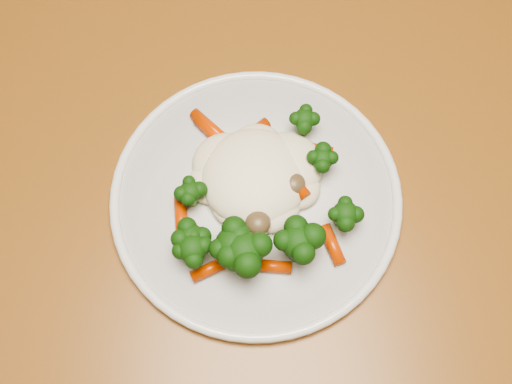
{
  "coord_description": "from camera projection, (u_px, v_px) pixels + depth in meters",
  "views": [
    {
      "loc": [
        0.22,
        0.06,
        1.35
      ],
      "look_at": [
        0.24,
        0.31,
        0.77
      ],
      "focal_mm": 45.0,
      "sensor_mm": 36.0,
      "label": 1
    }
  ],
  "objects": [
    {
      "name": "meal",
      "position": [
        255.0,
        202.0,
        0.61
      ],
      "size": [
        0.19,
        0.2,
        0.05
      ],
      "color": "#FFF1CB",
      "rests_on": "plate"
    },
    {
      "name": "plate",
      "position": [
        256.0,
        198.0,
        0.64
      ],
      "size": [
        0.29,
        0.29,
        0.01
      ],
      "primitive_type": "cylinder",
      "color": "white",
      "rests_on": "dining_table"
    },
    {
      "name": "dining_table",
      "position": [
        251.0,
        237.0,
        0.75
      ],
      "size": [
        1.25,
        0.98,
        0.75
      ],
      "rotation": [
        0.0,
        0.0,
        -0.25
      ],
      "color": "#905821",
      "rests_on": "ground"
    }
  ]
}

